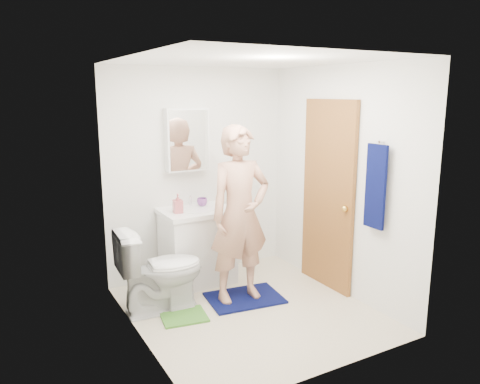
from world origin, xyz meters
name	(u,v)px	position (x,y,z in m)	size (l,w,h in m)	color
floor	(250,311)	(0.00, 0.00, -0.01)	(2.20, 2.40, 0.02)	beige
ceiling	(251,59)	(0.00, 0.00, 2.41)	(2.20, 2.40, 0.02)	white
wall_back	(198,173)	(0.00, 1.21, 1.20)	(2.20, 0.02, 2.40)	silver
wall_front	(336,223)	(0.00, -1.21, 1.20)	(2.20, 0.02, 2.40)	silver
wall_left	(135,206)	(-1.11, 0.00, 1.20)	(0.02, 2.40, 2.40)	silver
wall_right	(341,181)	(1.11, 0.00, 1.20)	(0.02, 2.40, 2.40)	silver
vanity_cabinet	(198,248)	(-0.15, 0.91, 0.40)	(0.75, 0.55, 0.80)	white
countertop	(197,211)	(-0.15, 0.91, 0.83)	(0.79, 0.59, 0.05)	white
sink_basin	(197,210)	(-0.15, 0.91, 0.84)	(0.40, 0.40, 0.03)	white
faucet	(190,201)	(-0.15, 1.09, 0.91)	(0.03, 0.03, 0.12)	silver
medicine_cabinet	(187,140)	(-0.15, 1.14, 1.60)	(0.50, 0.12, 0.70)	white
mirror_panel	(189,140)	(-0.15, 1.08, 1.60)	(0.46, 0.01, 0.66)	white
door	(328,195)	(1.07, 0.15, 1.02)	(0.05, 0.80, 2.05)	#9C612B
door_knob	(345,209)	(1.03, -0.17, 0.95)	(0.07, 0.07, 0.07)	gold
towel	(376,187)	(1.03, -0.57, 1.25)	(0.03, 0.24, 0.80)	#060B3E
towel_hook	(382,142)	(1.07, -0.57, 1.67)	(0.02, 0.02, 0.06)	silver
toilet	(160,270)	(-0.76, 0.44, 0.42)	(0.47, 0.82, 0.84)	white
bath_mat	(245,298)	(0.08, 0.25, 0.01)	(0.76, 0.54, 0.02)	#060B3E
green_rug	(184,316)	(-0.63, 0.18, 0.01)	(0.42, 0.36, 0.02)	#46872D
soap_dispenser	(178,203)	(-0.39, 0.87, 0.95)	(0.09, 0.10, 0.21)	#BD585E
toothbrush_cup	(202,202)	(-0.03, 1.03, 0.90)	(0.12, 0.12, 0.09)	#854599
man	(240,214)	(0.04, 0.27, 0.92)	(0.65, 0.43, 1.79)	tan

